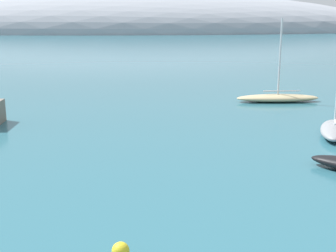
# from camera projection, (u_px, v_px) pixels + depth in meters

# --- Properties ---
(distant_ridge) EXTENTS (254.44, 82.84, 35.85)m
(distant_ridge) POSITION_uv_depth(u_px,v_px,m) (123.00, 31.00, 218.05)
(distant_ridge) COLOR #999EA8
(distant_ridge) RESTS_ON ground
(sailboat_grey_mid_mooring) EXTENTS (4.01, 6.19, 8.96)m
(sailboat_grey_mid_mooring) POSITION_uv_depth(u_px,v_px,m) (334.00, 129.00, 34.07)
(sailboat_grey_mid_mooring) COLOR gray
(sailboat_grey_mid_mooring) RESTS_ON water
(sailboat_sand_end_of_line) EXTENTS (8.43, 2.20, 8.33)m
(sailboat_sand_end_of_line) POSITION_uv_depth(u_px,v_px,m) (278.00, 97.00, 47.03)
(sailboat_sand_end_of_line) COLOR #C6B284
(sailboat_sand_end_of_line) RESTS_ON water
(mooring_buoy_yellow) EXTENTS (0.67, 0.67, 0.67)m
(mooring_buoy_yellow) POSITION_uv_depth(u_px,v_px,m) (121.00, 251.00, 17.12)
(mooring_buoy_yellow) COLOR yellow
(mooring_buoy_yellow) RESTS_ON water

